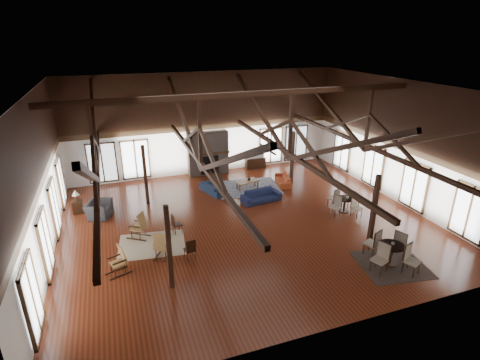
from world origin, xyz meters
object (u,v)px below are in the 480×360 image
object	(u,v)px
sofa_navy_front	(261,196)
coffee_table	(247,182)
armchair	(99,209)
tv_console	(255,163)
sofa_orange	(283,179)
cafe_table_near	(391,251)
cafe_table_far	(345,202)
sofa_navy_left	(213,188)

from	to	relation	value
sofa_navy_front	coffee_table	xyz separation A→B (m)	(-0.09, 1.76, 0.13)
coffee_table	armchair	xyz separation A→B (m)	(-7.70, -0.82, -0.05)
tv_console	armchair	bearing A→B (deg)	-157.23
sofa_orange	cafe_table_near	bearing A→B (deg)	17.63
coffee_table	cafe_table_far	world-z (taller)	cafe_table_far
sofa_navy_front	cafe_table_far	size ratio (longest dim) A/B	1.07
sofa_navy_left	sofa_orange	xyz separation A→B (m)	(4.11, -0.07, -0.01)
armchair	sofa_navy_left	bearing A→B (deg)	-59.48
sofa_orange	cafe_table_far	bearing A→B (deg)	31.85
coffee_table	tv_console	world-z (taller)	tv_console
sofa_navy_front	armchair	size ratio (longest dim) A/B	1.77
sofa_orange	armchair	world-z (taller)	armchair
cafe_table_near	cafe_table_far	xyz separation A→B (m)	(0.91, 4.32, -0.07)
sofa_navy_left	cafe_table_far	world-z (taller)	cafe_table_far
armchair	tv_console	bearing A→B (deg)	-45.96
sofa_navy_left	sofa_orange	distance (m)	4.11
cafe_table_far	armchair	bearing A→B (deg)	163.32
sofa_navy_left	tv_console	bearing A→B (deg)	-68.35
sofa_orange	tv_console	distance (m)	3.11
coffee_table	tv_console	bearing A→B (deg)	47.33
cafe_table_near	cafe_table_far	bearing A→B (deg)	78.06
cafe_table_near	cafe_table_far	size ratio (longest dim) A/B	1.14
sofa_navy_front	tv_console	world-z (taller)	tv_console
cafe_table_near	cafe_table_far	world-z (taller)	cafe_table_near
coffee_table	tv_console	size ratio (longest dim) A/B	1.08
armchair	cafe_table_near	distance (m)	12.75
sofa_orange	cafe_table_far	distance (m)	4.39
coffee_table	armchair	size ratio (longest dim) A/B	1.20
coffee_table	cafe_table_far	distance (m)	5.38
cafe_table_near	cafe_table_far	distance (m)	4.41
coffee_table	cafe_table_far	bearing A→B (deg)	-64.67
tv_console	sofa_navy_front	bearing A→B (deg)	-108.18
cafe_table_far	tv_console	size ratio (longest dim) A/B	1.49
sofa_navy_left	cafe_table_far	size ratio (longest dim) A/B	0.94
coffee_table	tv_console	distance (m)	3.55
sofa_navy_left	armchair	world-z (taller)	armchair
coffee_table	sofa_navy_left	bearing A→B (deg)	162.43
sofa_navy_left	coffee_table	bearing A→B (deg)	-111.41
sofa_orange	tv_console	xyz separation A→B (m)	(-0.49, 3.07, 0.06)
armchair	sofa_navy_front	bearing A→B (deg)	-75.57
coffee_table	armchair	distance (m)	7.74
cafe_table_far	tv_console	world-z (taller)	cafe_table_far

